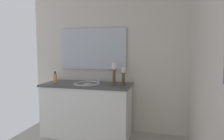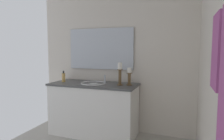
% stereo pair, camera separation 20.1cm
% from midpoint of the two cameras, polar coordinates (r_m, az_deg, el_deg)
% --- Properties ---
extents(wall_back, '(2.73, 0.04, 2.45)m').
position_cam_midpoint_polar(wall_back, '(1.80, 24.46, 2.24)').
color(wall_back, silver).
rests_on(wall_back, ground).
extents(wall_left, '(0.04, 2.59, 2.45)m').
position_cam_midpoint_polar(wall_left, '(3.28, -3.13, 4.00)').
color(wall_left, silver).
rests_on(wall_left, ground).
extents(vanity_cabinet, '(0.58, 1.36, 0.81)m').
position_cam_midpoint_polar(vanity_cabinet, '(3.19, -8.91, -11.06)').
color(vanity_cabinet, white).
rests_on(vanity_cabinet, ground).
extents(sink_basin, '(0.40, 0.40, 0.24)m').
position_cam_midpoint_polar(sink_basin, '(3.11, -8.99, -4.60)').
color(sink_basin, white).
rests_on(sink_basin, vanity_cabinet).
extents(mirror, '(0.02, 1.12, 0.67)m').
position_cam_midpoint_polar(mirror, '(3.32, -7.24, 6.01)').
color(mirror, silver).
extents(candle_holder_tall, '(0.09, 0.09, 0.26)m').
position_cam_midpoint_polar(candle_holder_tall, '(2.94, 1.30, -1.69)').
color(candle_holder_tall, brown).
rests_on(candle_holder_tall, vanity_cabinet).
extents(candle_holder_short, '(0.09, 0.09, 0.33)m').
position_cam_midpoint_polar(candle_holder_short, '(2.92, -1.37, -0.88)').
color(candle_holder_short, brown).
rests_on(candle_holder_short, vanity_cabinet).
extents(soap_bottle, '(0.06, 0.06, 0.18)m').
position_cam_midpoint_polar(soap_bottle, '(3.31, -17.60, -2.20)').
color(soap_bottle, '#E5B259').
rests_on(soap_bottle, vanity_cabinet).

